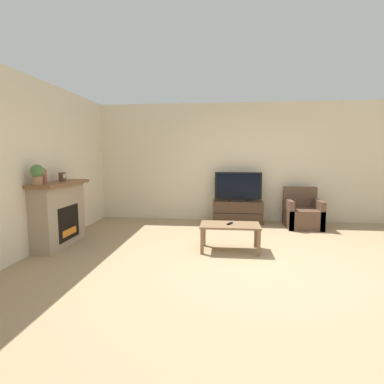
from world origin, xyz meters
TOP-DOWN VIEW (x-y plane):
  - ground_plane at (0.00, 0.00)m, footprint 24.00×24.00m
  - wall_back at (0.00, 2.91)m, footprint 12.00×0.06m
  - wall_left at (-3.42, 0.00)m, footprint 0.06×12.00m
  - fireplace at (-3.21, 0.55)m, footprint 0.45×1.28m
  - mantel_vase_left at (-3.20, 0.17)m, footprint 0.08×0.08m
  - mantel_clock at (-3.20, 0.68)m, footprint 0.08×0.11m
  - potted_plant at (-3.20, 0.01)m, footprint 0.19×0.19m
  - tv_stand at (-0.16, 2.62)m, footprint 1.09×0.44m
  - tv at (-0.16, 2.62)m, footprint 1.04×0.18m
  - armchair at (1.19, 2.35)m, footprint 0.70×0.76m
  - coffee_table at (-0.37, 0.56)m, footprint 0.93×0.52m
  - remote at (-0.37, 0.57)m, footprint 0.10×0.15m

SIDE VIEW (x-z plane):
  - ground_plane at x=0.00m, z-range 0.00..0.00m
  - tv_stand at x=-0.16m, z-range 0.00..0.50m
  - armchair at x=1.19m, z-range -0.14..0.69m
  - coffee_table at x=-0.37m, z-range 0.15..0.58m
  - remote at x=-0.37m, z-range 0.43..0.45m
  - fireplace at x=-3.21m, z-range 0.01..1.08m
  - tv at x=-0.16m, z-range 0.48..1.12m
  - mantel_clock at x=-3.20m, z-range 1.07..1.22m
  - mantel_vase_left at x=-3.20m, z-range 1.07..1.31m
  - potted_plant at x=-3.20m, z-range 1.09..1.39m
  - wall_back at x=0.00m, z-range 0.00..2.70m
  - wall_left at x=-3.42m, z-range 0.00..2.70m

